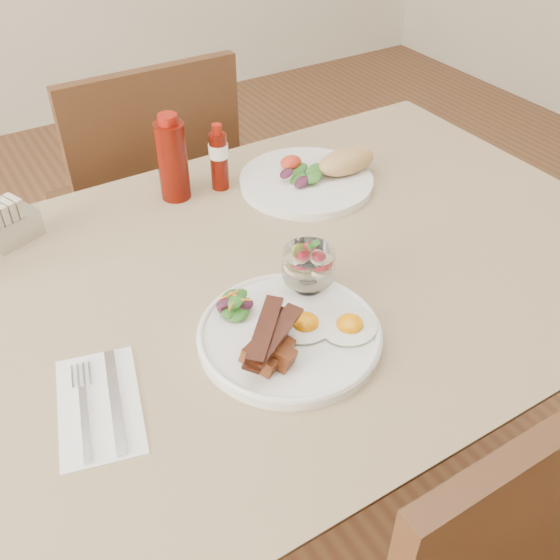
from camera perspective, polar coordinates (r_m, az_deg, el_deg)
The scene contains 12 objects.
table at distance 1.14m, azimuth -0.01°, elevation -2.44°, with size 1.33×0.88×0.75m.
chair_far at distance 1.71m, azimuth -11.77°, elevation 6.69°, with size 0.42×0.42×0.93m.
main_plate at distance 0.95m, azimuth 0.87°, elevation -5.08°, with size 0.28×0.28×0.02m, color white.
fried_eggs at distance 0.94m, azimuth 4.37°, elevation -4.11°, with size 0.15×0.12×0.02m.
bacon_potato_pile at distance 0.89m, azimuth -0.82°, elevation -5.88°, with size 0.13×0.11×0.05m.
side_salad at distance 0.96m, azimuth -4.10°, elevation -2.36°, with size 0.07×0.07×0.03m.
fruit_cup at distance 0.99m, azimuth 2.62°, elevation 1.45°, with size 0.08×0.08×0.09m.
second_plate at distance 1.32m, azimuth 3.29°, elevation 9.53°, with size 0.30×0.28×0.07m.
ketchup_bottle at distance 1.26m, azimuth -9.81°, elevation 10.78°, with size 0.07×0.07×0.18m.
hot_sauce_bottle at distance 1.29m, azimuth -5.61°, elevation 11.05°, with size 0.05×0.05×0.14m.
sugar_caddy at distance 1.23m, azimuth -23.38°, elevation 4.68°, with size 0.10×0.08×0.08m.
napkin_cutlery at distance 0.90m, azimuth -16.11°, elevation -10.87°, with size 0.15×0.22×0.01m.
Camera 1 is at (-0.45, -0.73, 1.42)m, focal length 40.00 mm.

